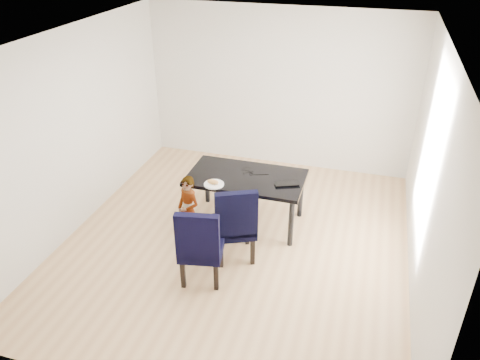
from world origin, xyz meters
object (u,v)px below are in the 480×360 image
(dining_table, at_px, (246,199))
(chair_left, at_px, (201,242))
(child, at_px, (188,210))
(laptop, at_px, (286,182))
(plate, at_px, (214,184))
(chair_right, at_px, (234,221))

(dining_table, relative_size, chair_left, 1.54)
(child, relative_size, laptop, 2.95)
(dining_table, distance_m, laptop, 0.69)
(dining_table, height_order, laptop, laptop)
(child, height_order, plate, child)
(chair_right, bearing_deg, chair_left, -139.85)
(dining_table, relative_size, laptop, 4.85)
(chair_right, distance_m, child, 0.68)
(chair_left, relative_size, laptop, 3.15)
(chair_left, distance_m, child, 0.78)
(dining_table, distance_m, plate, 0.62)
(chair_left, distance_m, chair_right, 0.57)
(chair_left, relative_size, plate, 3.86)
(plate, height_order, laptop, laptop)
(plate, bearing_deg, chair_left, -80.04)
(chair_left, height_order, child, chair_left)
(chair_right, relative_size, child, 1.10)
(chair_right, height_order, child, chair_right)
(dining_table, distance_m, child, 0.90)
(plate, bearing_deg, child, -130.77)
(dining_table, bearing_deg, plate, -134.74)
(plate, relative_size, laptop, 0.81)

